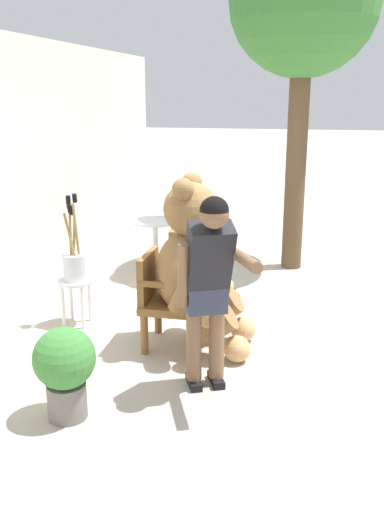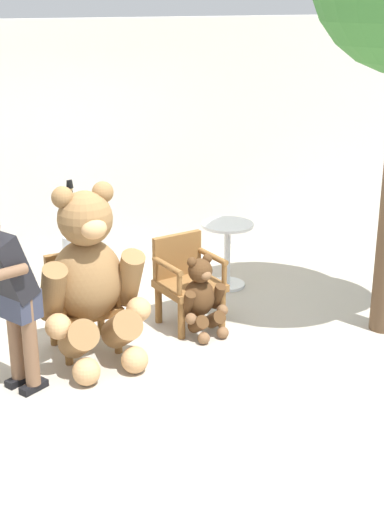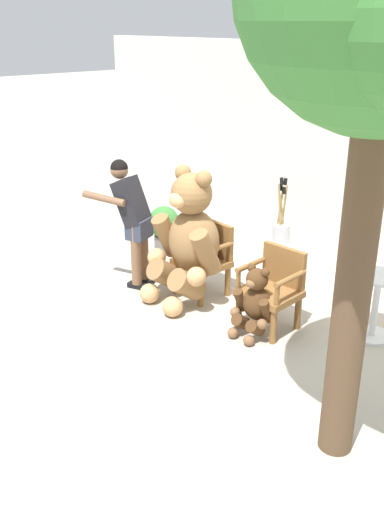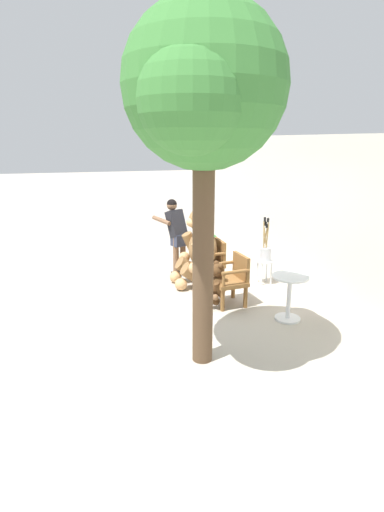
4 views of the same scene
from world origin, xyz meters
name	(u,v)px [view 3 (image 3 of 4)]	position (x,y,z in m)	size (l,w,h in m)	color
ground_plane	(199,323)	(0.00, 0.00, 0.00)	(60.00, 60.00, 0.00)	#B2A899
back_wall	(346,163)	(0.00, 2.40, 1.40)	(10.00, 0.16, 2.80)	silver
wooden_chair_left	(206,257)	(-0.54, 0.56, 0.46)	(0.56, 0.52, 0.86)	brown
wooden_chair_right	(273,287)	(0.53, 0.56, 0.46)	(0.60, 0.56, 0.86)	brown
teddy_bear_large	(188,238)	(-0.54, 0.29, 0.76)	(0.94, 0.88, 1.56)	olive
teddy_bear_small	(255,302)	(0.54, 0.27, 0.38)	(0.46, 0.45, 0.77)	#4C3019
person_visitor	(132,214)	(-1.28, 0.05, 0.92)	(0.68, 0.67, 1.55)	black
white_stool	(280,252)	(-0.25, 1.55, 0.36)	(0.34, 0.34, 0.46)	silver
brush_bucket	(281,230)	(-0.25, 1.55, 0.64)	(0.22, 0.22, 0.86)	silver
round_side_table	(376,298)	(1.36, 1.18, 0.45)	(0.56, 0.56, 0.72)	silver
potted_plant	(164,226)	(-1.86, 0.96, 0.40)	(0.44, 0.44, 0.68)	slate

